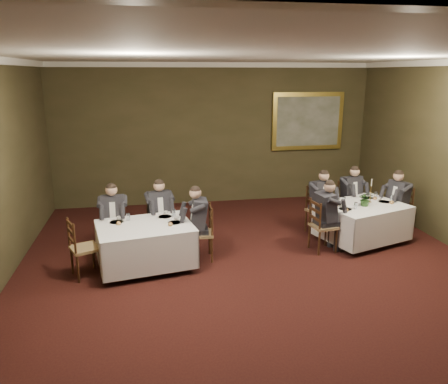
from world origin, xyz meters
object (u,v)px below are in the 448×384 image
object	(u,v)px
candlestick	(371,193)
chair_main_endleft	(322,236)
chair_main_backright	(349,213)
table_second	(145,242)
chair_sec_backleft	(115,238)
diner_sec_backright	(160,222)
diner_main_backleft	(319,209)
diner_main_endleft	(323,225)
table_main	(362,220)
chair_sec_endleft	(85,260)
diner_sec_backleft	(114,227)
chair_main_endright	(397,220)
painting	(308,121)
diner_main_endright	(398,210)
centerpiece	(366,198)
chair_sec_endright	(201,244)
chair_sec_backright	(160,233)
chair_main_backleft	(318,219)
diner_sec_endright	(201,232)
diner_main_backright	(350,204)

from	to	relation	value
candlestick	chair_main_endleft	bearing A→B (deg)	-159.11
chair_main_backright	table_second	bearing A→B (deg)	4.20
table_second	chair_sec_backleft	size ratio (longest dim) A/B	1.78
diner_sec_backright	candlestick	size ratio (longest dim) A/B	2.77
diner_main_backleft	diner_main_endleft	xyz separation A→B (m)	(-0.29, -0.93, 0.00)
table_main	chair_main_backright	distance (m)	0.93
diner_sec_backright	chair_sec_endleft	size ratio (longest dim) A/B	1.35
diner_sec_backright	diner_sec_backleft	bearing A→B (deg)	0.12
diner_main_endleft	diner_sec_backleft	bearing A→B (deg)	-105.88
diner_main_backleft	chair_main_endright	xyz separation A→B (m)	(1.60, -0.33, -0.23)
chair_main_backright	chair_sec_backleft	xyz separation A→B (m)	(-4.94, -0.63, 0.00)
diner_sec_backright	candlestick	bearing A→B (deg)	166.34
chair_main_backright	painting	distance (m)	2.93
diner_main_endright	centerpiece	xyz separation A→B (m)	(-0.95, -0.38, 0.40)
table_second	chair_main_backright	distance (m)	4.59
table_second	chair_main_endright	xyz separation A→B (m)	(5.17, 0.76, -0.17)
table_main	candlestick	size ratio (longest dim) A/B	3.86
chair_main_endleft	diner_sec_backleft	size ratio (longest dim) A/B	0.74
chair_sec_endright	candlestick	xyz separation A→B (m)	(3.44, 0.42, 0.66)
table_second	chair_main_backright	world-z (taller)	chair_main_backright
candlestick	chair_main_endright	bearing A→B (deg)	12.62
chair_sec_backleft	centerpiece	size ratio (longest dim) A/B	3.28
diner_main_backleft	diner_sec_backright	bearing A→B (deg)	-16.48
table_second	chair_sec_backright	world-z (taller)	chair_sec_backright
diner_main_endleft	diner_main_endright	xyz separation A→B (m)	(1.88, 0.60, 0.00)
chair_main_backleft	chair_sec_backright	bearing A→B (deg)	-16.49
table_main	centerpiece	xyz separation A→B (m)	(-0.01, -0.08, 0.47)
chair_main_backright	chair_sec_backright	distance (m)	4.13
chair_sec_backright	diner_sec_endright	size ratio (longest dim) A/B	0.74
chair_main_endleft	chair_main_endright	xyz separation A→B (m)	(1.90, 0.61, 0.00)
chair_main_backleft	chair_main_backright	size ratio (longest dim) A/B	1.00
diner_sec_endright	table_second	bearing A→B (deg)	102.42
diner_sec_backleft	chair_sec_backright	distance (m)	0.88
diner_main_backleft	chair_sec_endright	distance (m)	2.76
diner_main_backright	chair_sec_backleft	distance (m)	4.98
diner_main_backright	diner_sec_backleft	xyz separation A→B (m)	(-4.94, -0.63, 0.00)
centerpiece	table_second	bearing A→B (deg)	-174.91
table_second	diner_sec_backleft	world-z (taller)	diner_sec_backleft
chair_sec_endright	chair_sec_endleft	size ratio (longest dim) A/B	1.00
diner_main_endright	diner_main_backright	bearing A→B (deg)	36.50
chair_sec_endright	centerpiece	xyz separation A→B (m)	(3.23, 0.20, 0.63)
chair_sec_backright	painting	distance (m)	5.16
diner_main_backleft	table_main	bearing A→B (deg)	115.35
candlestick	diner_main_backright	bearing A→B (deg)	93.61
diner_main_backleft	chair_sec_backleft	xyz separation A→B (m)	(-4.14, -0.36, -0.23)
diner_main_endleft	chair_sec_endright	xyz separation A→B (m)	(-2.30, 0.02, -0.23)
table_main	chair_main_backright	world-z (taller)	chair_main_backright
diner_main_backright	diner_sec_endright	xyz separation A→B (m)	(-3.41, -1.17, 0.00)
diner_main_endleft	painting	xyz separation A→B (m)	(0.94, 3.54, 1.53)
chair_sec_backleft	centerpiece	distance (m)	4.83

